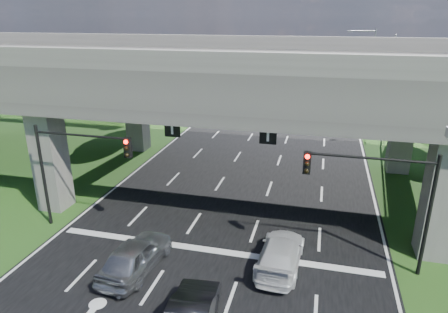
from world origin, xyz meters
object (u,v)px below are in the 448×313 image
at_px(signal_right, 381,189).
at_px(streetlight_far, 384,84).
at_px(streetlight_beyond, 369,63).
at_px(car_silver, 136,255).
at_px(signal_left, 74,160).
at_px(car_white, 280,254).

relative_size(signal_right, streetlight_far, 0.60).
bearing_deg(streetlight_beyond, car_silver, -108.61).
height_order(signal_left, streetlight_beyond, streetlight_beyond).
bearing_deg(signal_right, signal_left, 180.00).
bearing_deg(car_silver, signal_right, -160.44).
relative_size(streetlight_far, car_white, 2.07).
bearing_deg(car_silver, car_white, -158.78).
relative_size(signal_right, streetlight_beyond, 0.60).
bearing_deg(signal_right, car_silver, -164.81).
distance_m(signal_left, car_white, 11.96).
distance_m(streetlight_far, streetlight_beyond, 16.00).
distance_m(signal_right, car_silver, 11.74).
height_order(signal_right, signal_left, same).
height_order(signal_left, car_white, signal_left).
xyz_separation_m(streetlight_beyond, car_silver, (-13.13, -39.01, -5.01)).
bearing_deg(streetlight_far, signal_right, -96.47).
distance_m(signal_right, streetlight_far, 20.25).
height_order(signal_left, streetlight_far, streetlight_far).
bearing_deg(streetlight_far, car_white, -107.23).
bearing_deg(car_silver, signal_left, -27.26).
bearing_deg(signal_left, streetlight_beyond, 63.57).
distance_m(signal_left, streetlight_beyond, 40.30).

